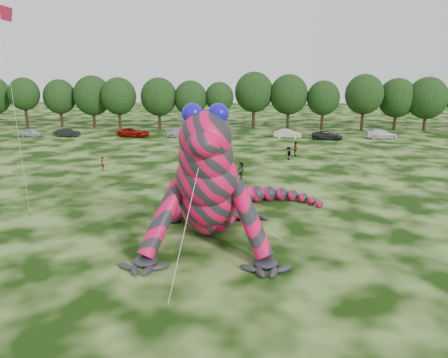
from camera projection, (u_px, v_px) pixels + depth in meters
The scene contains 28 objects.
ground at pixel (133, 261), 26.17m from camera, with size 240.00×240.00×0.00m, color #16330A.
inflatable_gecko at pixel (211, 166), 30.16m from camera, with size 15.77×18.72×9.36m, color #EA0C49, non-canonical shape.
flying_kite at pixel (2, 29), 27.53m from camera, with size 2.44×4.11×15.47m.
tree_3 at pixel (25, 103), 82.29m from camera, with size 5.81×5.23×9.44m, color black, non-canonical shape.
tree_4 at pixel (60, 103), 83.56m from camera, with size 6.22×5.60×9.06m, color black, non-canonical shape.
tree_5 at pixel (93, 102), 82.81m from camera, with size 7.16×6.44×9.80m, color black, non-canonical shape.
tree_6 at pixel (119, 103), 80.82m from camera, with size 6.52×5.86×9.49m, color black, non-canonical shape.
tree_7 at pixel (159, 104), 80.49m from camera, with size 6.68×6.01×9.48m, color black, non-canonical shape.
tree_8 at pixel (191, 105), 80.38m from camera, with size 6.14×5.53×8.94m, color black, non-canonical shape.
tree_9 at pixel (219, 106), 80.45m from camera, with size 5.27×4.74×8.68m, color black, non-canonical shape.
tree_10 at pixel (254, 100), 81.03m from camera, with size 7.09×6.38×10.50m, color black, non-canonical shape.
tree_11 at pixel (289, 102), 80.33m from camera, with size 7.01×6.31×10.07m, color black, non-canonical shape.
tree_12 at pixel (323, 105), 79.66m from camera, with size 5.99×5.39×8.97m, color black, non-canonical shape.
tree_13 at pixel (364, 103), 78.50m from camera, with size 6.83×6.15×10.13m, color black, non-canonical shape.
tree_14 at pixel (396, 104), 79.75m from camera, with size 6.82×6.14×9.40m, color black, non-canonical shape.
tree_15 at pixel (427, 104), 78.50m from camera, with size 7.17×6.45×9.63m, color black, non-canonical shape.
car_0 at pixel (31, 133), 72.64m from camera, with size 1.61×4.01×1.36m, color silver.
car_1 at pixel (67, 133), 72.70m from camera, with size 1.44×4.14×1.36m, color black.
car_2 at pixel (134, 132), 72.65m from camera, with size 2.48×5.37×1.49m, color #8D0E05.
car_3 at pixel (181, 133), 71.71m from camera, with size 1.99×4.90×1.42m, color #B4B8BE.
car_4 at pixel (212, 132), 73.35m from camera, with size 1.75×4.34×1.48m, color #12214D.
car_5 at pixel (288, 134), 71.36m from camera, with size 1.52×4.37×1.44m, color silver.
car_6 at pixel (327, 135), 69.84m from camera, with size 2.28×4.95×1.38m, color #242426.
car_7 at pixel (381, 134), 70.65m from camera, with size 2.10×5.16×1.50m, color white.
spectator_2 at pixel (288, 153), 54.48m from camera, with size 1.05×0.60×1.62m, color gray.
spectator_0 at pixel (102, 164), 48.96m from camera, with size 0.57×0.37×1.56m, color gray.
spectator_5 at pixel (241, 171), 44.92m from camera, with size 1.69×0.54×1.82m, color gray.
spectator_3 at pixel (295, 149), 56.99m from camera, with size 1.10×0.46×1.87m, color gray.
Camera 1 is at (6.94, -23.72, 11.31)m, focal length 35.00 mm.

